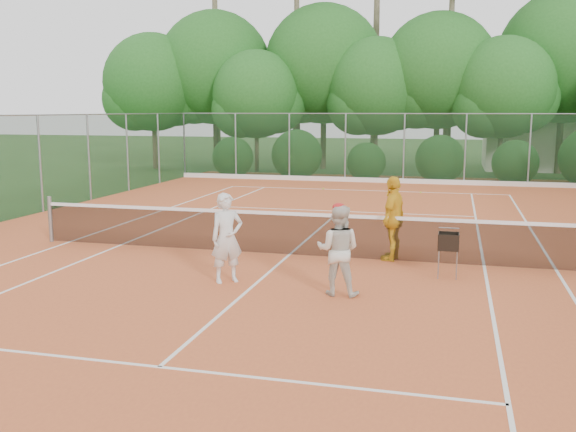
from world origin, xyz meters
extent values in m
plane|color=#274B1B|center=(0.00, 0.00, 0.00)|extent=(120.00, 120.00, 0.00)
cube|color=#CB5D2E|center=(0.00, 0.00, 0.01)|extent=(18.00, 36.00, 0.02)
cube|color=beige|center=(9.00, 24.00, 1.50)|extent=(8.00, 5.00, 3.00)
cylinder|color=gray|center=(-5.94, 0.00, 0.57)|extent=(0.10, 0.10, 1.10)
cube|color=black|center=(0.00, 0.00, 0.48)|extent=(11.87, 0.03, 0.86)
cube|color=white|center=(0.00, 0.00, 0.95)|extent=(11.87, 0.04, 0.07)
imported|color=silver|center=(-0.55, -2.41, 0.85)|extent=(0.72, 0.69, 1.66)
imported|color=beige|center=(1.57, -2.70, 0.80)|extent=(0.78, 0.62, 1.57)
ellipsoid|color=red|center=(1.57, -2.70, 1.55)|extent=(0.22, 0.22, 0.14)
imported|color=gold|center=(2.24, 0.17, 0.91)|extent=(0.67, 1.12, 1.78)
cylinder|color=gray|center=(3.22, -1.21, 0.29)|extent=(0.02, 0.02, 0.54)
cylinder|color=gray|center=(3.56, -0.87, 0.29)|extent=(0.02, 0.02, 0.54)
cube|color=black|center=(3.39, -1.04, 0.72)|extent=(0.37, 0.37, 0.31)
sphere|color=#B7D631|center=(-1.62, 11.80, 0.05)|extent=(0.07, 0.07, 0.07)
sphere|color=#B6D030|center=(2.23, 11.59, 0.05)|extent=(0.07, 0.07, 0.07)
sphere|color=#B2D331|center=(1.62, 10.01, 0.05)|extent=(0.07, 0.07, 0.07)
cube|color=white|center=(0.00, 11.88, 0.02)|extent=(11.03, 0.06, 0.01)
cube|color=white|center=(-5.49, 0.00, 0.02)|extent=(0.06, 23.77, 0.01)
cube|color=white|center=(5.49, 0.00, 0.02)|extent=(0.06, 23.77, 0.01)
cube|color=white|center=(-4.11, 0.00, 0.02)|extent=(0.06, 23.77, 0.01)
cube|color=white|center=(4.11, 0.00, 0.02)|extent=(0.06, 23.77, 0.01)
cube|color=white|center=(0.00, 6.40, 0.02)|extent=(8.23, 0.06, 0.01)
cube|color=white|center=(0.00, -6.40, 0.02)|extent=(8.23, 0.06, 0.01)
cube|color=white|center=(0.00, 0.00, 0.02)|extent=(0.06, 12.80, 0.01)
cube|color=#19381E|center=(0.00, 15.00, 1.52)|extent=(18.00, 0.02, 3.00)
cylinder|color=gray|center=(-9.00, 15.00, 1.52)|extent=(0.07, 0.07, 3.00)
cylinder|color=gray|center=(-9.00, 15.00, 1.52)|extent=(0.07, 0.07, 3.00)
cylinder|color=brown|center=(-12.50, 19.00, 1.88)|extent=(0.26, 0.26, 3.75)
sphere|color=#21571D|center=(-12.50, 19.00, 4.65)|extent=(5.25, 5.25, 5.25)
cylinder|color=brown|center=(-9.50, 20.50, 2.20)|extent=(0.30, 0.30, 4.40)
sphere|color=#21571D|center=(-9.50, 20.50, 5.46)|extent=(6.16, 6.16, 6.16)
cylinder|color=brown|center=(-6.50, 18.50, 1.60)|extent=(0.22, 0.22, 3.20)
sphere|color=#21571D|center=(-6.50, 18.50, 3.97)|extent=(4.48, 4.48, 4.48)
cylinder|color=brown|center=(-3.50, 21.00, 2.25)|extent=(0.31, 0.31, 4.50)
sphere|color=#21571D|center=(-3.50, 21.00, 5.58)|extent=(6.30, 6.30, 6.30)
cylinder|color=brown|center=(-0.50, 19.50, 1.75)|extent=(0.24, 0.24, 3.50)
sphere|color=#21571D|center=(-0.50, 19.50, 4.34)|extent=(4.90, 4.90, 4.90)
cylinder|color=brown|center=(2.50, 20.00, 2.05)|extent=(0.28, 0.28, 4.10)
sphere|color=#21571D|center=(2.50, 20.00, 5.08)|extent=(5.74, 5.74, 5.74)
cylinder|color=brown|center=(5.50, 18.80, 1.70)|extent=(0.23, 0.23, 3.40)
sphere|color=#21571D|center=(5.50, 18.80, 4.22)|extent=(4.76, 4.76, 4.76)
cylinder|color=brown|center=(8.50, 21.50, 2.33)|extent=(0.32, 0.32, 4.65)
sphere|color=#21571D|center=(8.50, 21.50, 5.77)|extent=(6.51, 6.51, 6.51)
cone|color=brown|center=(-10.00, 22.00, 6.50)|extent=(0.44, 0.44, 13.00)
cone|color=brown|center=(-5.00, 21.00, 5.50)|extent=(0.44, 0.44, 11.00)
cone|color=brown|center=(-1.00, 23.00, 7.50)|extent=(0.44, 0.44, 15.00)
cone|color=brown|center=(3.00, 20.50, 5.00)|extent=(0.44, 0.44, 10.00)
cone|color=brown|center=(7.00, 22.50, 6.00)|extent=(0.44, 0.44, 12.00)
camera|label=1|loc=(3.44, -13.28, 3.16)|focal=40.00mm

